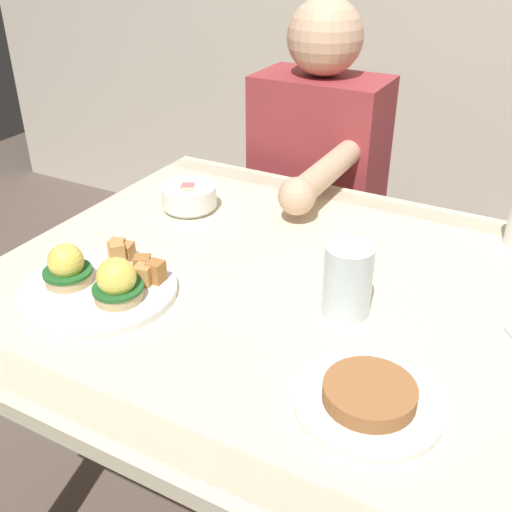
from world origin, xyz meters
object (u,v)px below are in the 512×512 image
eggs_benedict_plate (99,282)px  water_glass_near (347,283)px  dining_table (324,345)px  diner_person (314,189)px  fruit_bowl (189,197)px  side_plate (369,399)px

eggs_benedict_plate → water_glass_near: 0.42m
eggs_benedict_plate → dining_table: bearing=27.8°
dining_table → eggs_benedict_plate: eggs_benedict_plate is taller
eggs_benedict_plate → diner_person: 0.79m
dining_table → diner_person: bearing=115.3°
dining_table → fruit_bowl: bearing=156.5°
dining_table → side_plate: (0.15, -0.22, 0.12)m
eggs_benedict_plate → side_plate: (0.50, -0.04, -0.01)m
water_glass_near → eggs_benedict_plate: bearing=-158.6°
water_glass_near → side_plate: (0.11, -0.19, -0.04)m
water_glass_near → diner_person: size_ratio=0.11×
water_glass_near → diner_person: diner_person is taller
eggs_benedict_plate → diner_person: bearing=85.6°
dining_table → eggs_benedict_plate: (-0.34, -0.18, 0.13)m
eggs_benedict_plate → side_plate: bearing=-4.8°
water_glass_near → fruit_bowl: bearing=155.3°
eggs_benedict_plate → fruit_bowl: (-0.06, 0.36, 0.01)m
eggs_benedict_plate → diner_person: size_ratio=0.24×
eggs_benedict_plate → fruit_bowl: eggs_benedict_plate is taller
water_glass_near → diner_person: (-0.33, 0.63, -0.14)m
diner_person → eggs_benedict_plate: bearing=-94.4°
side_plate → eggs_benedict_plate: bearing=175.2°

